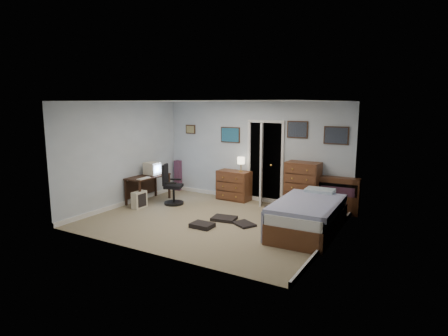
# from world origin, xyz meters

# --- Properties ---
(floor) EXTENTS (5.00, 4.00, 0.02)m
(floor) POSITION_xyz_m (0.00, 0.00, -0.01)
(floor) COLOR gray
(floor) RESTS_ON ground
(computer_desk) EXTENTS (0.55, 1.16, 0.67)m
(computer_desk) POSITION_xyz_m (-2.28, 0.52, 0.51)
(computer_desk) COLOR black
(computer_desk) RESTS_ON floor
(crt_monitor) EXTENTS (0.35, 0.32, 0.32)m
(crt_monitor) POSITION_xyz_m (-2.18, 0.67, 0.83)
(crt_monitor) COLOR beige
(crt_monitor) RESTS_ON computer_desk
(keyboard) EXTENTS (0.14, 0.36, 0.02)m
(keyboard) POSITION_xyz_m (-2.02, 0.17, 0.68)
(keyboard) COLOR beige
(keyboard) RESTS_ON computer_desk
(pc_tower) EXTENTS (0.19, 0.38, 0.40)m
(pc_tower) POSITION_xyz_m (-2.00, -0.03, 0.20)
(pc_tower) COLOR beige
(pc_tower) RESTS_ON floor
(office_chair) EXTENTS (0.62, 0.62, 0.99)m
(office_chair) POSITION_xyz_m (-1.55, 0.62, 0.38)
(office_chair) COLOR black
(office_chair) RESTS_ON floor
(media_stack) EXTENTS (0.17, 0.17, 0.86)m
(media_stack) POSITION_xyz_m (-2.32, 1.93, 0.43)
(media_stack) COLOR maroon
(media_stack) RESTS_ON floor
(low_dresser) EXTENTS (0.87, 0.46, 0.76)m
(low_dresser) POSITION_xyz_m (-0.43, 1.77, 0.38)
(low_dresser) COLOR brown
(low_dresser) RESTS_ON floor
(table_lamp) EXTENTS (0.20, 0.20, 0.37)m
(table_lamp) POSITION_xyz_m (-0.23, 1.78, 1.03)
(table_lamp) COLOR gold
(table_lamp) RESTS_ON low_dresser
(doorway) EXTENTS (0.96, 1.12, 2.05)m
(doorway) POSITION_xyz_m (0.35, 2.27, 1.00)
(doorway) COLOR black
(doorway) RESTS_ON floor
(tall_dresser) EXTENTS (0.78, 0.47, 1.13)m
(tall_dresser) POSITION_xyz_m (1.40, 1.75, 0.56)
(tall_dresser) COLOR brown
(tall_dresser) RESTS_ON floor
(headboard_bookcase) EXTENTS (0.93, 0.28, 0.83)m
(headboard_bookcase) POSITION_xyz_m (2.18, 1.86, 0.44)
(headboard_bookcase) COLOR brown
(headboard_bookcase) RESTS_ON floor
(bed) EXTENTS (1.20, 2.15, 0.69)m
(bed) POSITION_xyz_m (1.98, 0.34, 0.33)
(bed) COLOR brown
(bed) RESTS_ON floor
(wall_posters) EXTENTS (4.38, 0.04, 0.60)m
(wall_posters) POSITION_xyz_m (0.57, 1.98, 1.75)
(wall_posters) COLOR #331E11
(wall_posters) RESTS_ON floor
(floor_clutter) EXTENTS (1.19, 1.91, 0.15)m
(floor_clutter) POSITION_xyz_m (0.38, 0.13, 0.04)
(floor_clutter) COLOR black
(floor_clutter) RESTS_ON floor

